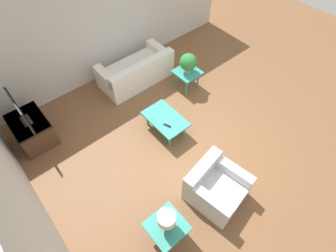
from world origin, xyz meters
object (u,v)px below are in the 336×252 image
table_lamp (167,220)px  armchair (215,187)px  side_table_plant (187,74)px  side_table_lamp (167,227)px  potted_plant (188,62)px  tv_stand_chest (32,129)px  sofa (136,72)px  television (20,111)px  coffee_table (165,120)px

table_lamp → armchair: bearing=-89.8°
side_table_plant → side_table_lamp: bearing=132.0°
table_lamp → side_table_plant: bearing=-48.0°
side_table_plant → potted_plant: (-0.00, 0.00, 0.34)m
tv_stand_chest → table_lamp: table_lamp is taller
armchair → tv_stand_chest: size_ratio=1.14×
potted_plant → armchair: bearing=146.8°
armchair → sofa: bearing=67.9°
armchair → television: (3.27, 1.92, 0.58)m
sofa → armchair: 3.46m
potted_plant → television: bearing=76.0°
armchair → table_lamp: bearing=170.9°
sofa → table_lamp: size_ratio=4.28×
television → tv_stand_chest: bearing=-90.0°
television → potted_plant: (-0.87, -3.49, -0.13)m
side_table_lamp → potted_plant: (2.40, -2.67, 0.34)m
potted_plant → side_table_lamp: bearing=132.0°
tv_stand_chest → side_table_plant: bearing=-104.0°
sofa → table_lamp: 3.89m
table_lamp → side_table_lamp: bearing=0.0°
sofa → tv_stand_chest: bearing=2.2°
sofa → television: (-0.10, 2.69, 0.59)m
coffee_table → armchair: bearing=170.1°
potted_plant → tv_stand_chest: bearing=76.0°
side_table_plant → potted_plant: bearing=180.0°
side_table_plant → table_lamp: size_ratio=1.35×
side_table_lamp → armchair: bearing=-89.8°
armchair → television: size_ratio=1.13×
sofa → potted_plant: potted_plant is taller
armchair → television: television is taller
armchair → television: bearing=111.1°
coffee_table → side_table_lamp: side_table_lamp is taller
coffee_table → tv_stand_chest: bearing=54.5°
side_table_plant → potted_plant: size_ratio=1.18×
armchair → coffee_table: size_ratio=1.08×
potted_plant → table_lamp: bearing=132.0°
side_table_lamp → television: size_ratio=0.63×
coffee_table → side_table_plant: 1.46m
coffee_table → side_table_lamp: 2.20m
tv_stand_chest → potted_plant: 3.62m
sofa → armchair: armchair is taller
sofa → side_table_plant: 1.27m
armchair → coffee_table: armchair is taller
sofa → armchair: bearing=77.3°
armchair → side_table_lamp: 1.11m
sofa → potted_plant: (-0.97, -0.80, 0.46)m
armchair → table_lamp: (-0.00, 1.10, 0.46)m
side_table_lamp → tv_stand_chest: (3.27, 0.81, -0.10)m
tv_stand_chest → potted_plant: (-0.87, -3.48, 0.43)m
side_table_lamp → television: (3.27, 0.82, 0.46)m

